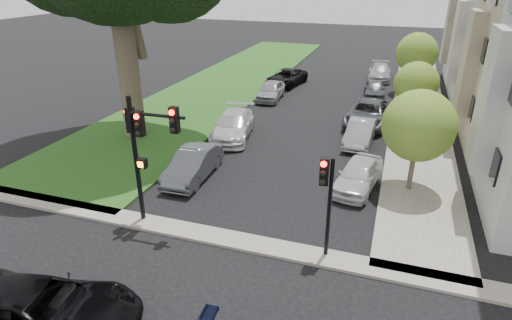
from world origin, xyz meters
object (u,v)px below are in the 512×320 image
(car_parked_3, at_px, (374,89))
(car_parked_6, at_px, (233,125))
(car_parked_4, at_px, (380,72))
(car_cross_near, at_px, (37,312))
(car_parked_5, at_px, (193,165))
(small_tree_c, at_px, (417,53))
(car_parked_2, at_px, (369,113))
(small_tree_a, at_px, (419,126))
(car_parked_7, at_px, (271,90))
(traffic_signal_main, at_px, (143,139))
(traffic_signal_secondary, at_px, (327,190))
(car_parked_1, at_px, (360,133))
(car_parked_0, at_px, (358,175))
(small_tree_b, at_px, (416,84))
(car_parked_8, at_px, (286,77))

(car_parked_3, height_order, car_parked_6, car_parked_6)
(car_parked_4, xyz_separation_m, car_parked_6, (-7.21, -17.55, 0.06))
(car_cross_near, bearing_deg, car_parked_6, -9.20)
(car_parked_5, relative_size, car_parked_6, 0.84)
(small_tree_c, relative_size, car_cross_near, 0.85)
(car_parked_2, xyz_separation_m, car_parked_5, (-7.18, -10.55, -0.04))
(car_parked_3, bearing_deg, small_tree_a, -85.45)
(car_cross_near, height_order, car_parked_7, car_cross_near)
(traffic_signal_main, distance_m, car_parked_3, 22.54)
(traffic_signal_secondary, distance_m, car_cross_near, 9.10)
(car_parked_5, distance_m, car_parked_7, 14.06)
(car_parked_4, bearing_deg, car_parked_2, -92.28)
(traffic_signal_main, xyz_separation_m, car_parked_1, (6.86, 11.04, -2.86))
(car_cross_near, bearing_deg, traffic_signal_secondary, -59.31)
(traffic_signal_main, xyz_separation_m, car_parked_0, (7.37, 5.48, -2.84))
(car_parked_4, distance_m, car_parked_7, 11.83)
(car_parked_7, bearing_deg, car_parked_1, -46.80)
(small_tree_b, relative_size, car_parked_8, 0.84)
(small_tree_b, distance_m, car_parked_2, 3.32)
(traffic_signal_main, relative_size, car_parked_2, 0.95)
(small_tree_b, bearing_deg, car_parked_6, -151.23)
(small_tree_b, bearing_deg, car_parked_5, -131.15)
(traffic_signal_main, height_order, traffic_signal_secondary, traffic_signal_main)
(small_tree_a, xyz_separation_m, small_tree_c, (0.00, 17.32, 0.07))
(small_tree_a, bearing_deg, car_parked_4, 97.42)
(small_tree_a, xyz_separation_m, car_cross_near, (-9.46, -12.01, -2.32))
(small_tree_a, bearing_deg, car_parked_3, 100.22)
(small_tree_c, height_order, car_parked_1, small_tree_c)
(car_parked_0, height_order, car_parked_4, car_parked_0)
(car_parked_0, bearing_deg, small_tree_c, 92.16)
(car_cross_near, relative_size, car_parked_3, 1.47)
(traffic_signal_main, height_order, car_parked_8, traffic_signal_main)
(car_parked_8, bearing_deg, small_tree_a, -48.25)
(small_tree_b, xyz_separation_m, car_parked_5, (-9.78, -11.19, -2.00))
(small_tree_c, relative_size, traffic_signal_main, 0.93)
(small_tree_a, bearing_deg, car_parked_2, 106.94)
(car_parked_0, bearing_deg, car_parked_8, 124.14)
(car_parked_1, relative_size, car_parked_8, 0.83)
(car_cross_near, bearing_deg, car_parked_8, -9.68)
(small_tree_c, relative_size, car_parked_5, 1.11)
(small_tree_a, xyz_separation_m, car_parked_1, (-2.74, 5.00, -2.42))
(car_parked_2, height_order, car_parked_4, car_parked_2)
(traffic_signal_secondary, distance_m, car_parked_6, 12.27)
(traffic_signal_main, relative_size, car_parked_6, 1.00)
(small_tree_a, distance_m, small_tree_b, 9.20)
(car_parked_6, bearing_deg, car_parked_3, 47.05)
(car_parked_6, bearing_deg, car_parked_0, -39.69)
(car_parked_2, bearing_deg, car_parked_1, -86.83)
(traffic_signal_secondary, xyz_separation_m, car_parked_3, (0.07, 21.32, -1.98))
(traffic_signal_secondary, distance_m, car_parked_8, 23.91)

